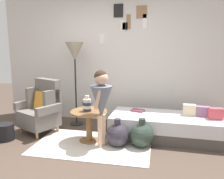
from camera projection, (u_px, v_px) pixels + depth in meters
ground_plane at (87, 163)px, 3.13m from camera, size 12.00×12.00×0.00m
gallery_wall at (115, 59)px, 4.77m from camera, size 4.80×0.12×2.60m
rug at (93, 145)px, 3.69m from camera, size 1.84×1.12×0.01m
armchair at (42, 108)px, 4.24m from camera, size 0.89×0.81×0.97m
daybed at (166, 127)px, 3.97m from camera, size 1.93×0.87×0.40m
pillow_head at (216, 114)px, 3.71m from camera, size 0.22×0.14×0.18m
pillow_mid at (203, 111)px, 3.88m from camera, size 0.23×0.15×0.17m
pillow_back at (189, 110)px, 3.93m from camera, size 0.20×0.12×0.19m
side_table at (89, 119)px, 3.79m from camera, size 0.60×0.60×0.52m
vase_striped at (87, 105)px, 3.73m from camera, size 0.16×0.16×0.26m
floor_lamp at (75, 55)px, 4.46m from camera, size 0.36×0.36×1.65m
person_child at (101, 98)px, 3.50m from camera, size 0.34×0.34×1.22m
book_on_daybed at (138, 110)px, 4.19m from camera, size 0.26×0.22×0.03m
demijohn_near at (117, 135)px, 3.63m from camera, size 0.36×0.36×0.45m
demijohn_far at (142, 135)px, 3.60m from camera, size 0.38×0.38×0.46m
magazine_basket at (6, 132)px, 3.88m from camera, size 0.28×0.28×0.28m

